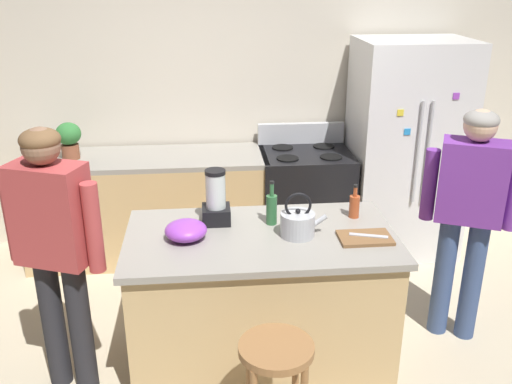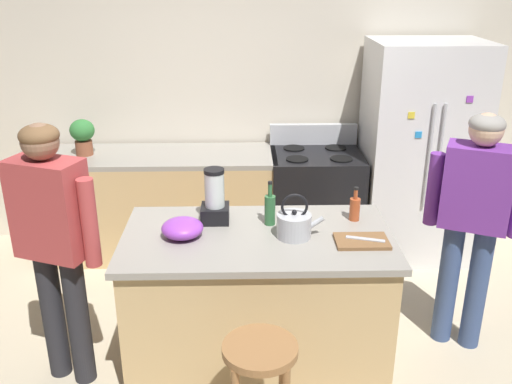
% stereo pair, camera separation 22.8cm
% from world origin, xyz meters
% --- Properties ---
extents(ground_plane, '(14.00, 14.00, 0.00)m').
position_xyz_m(ground_plane, '(0.00, 0.00, 0.00)').
color(ground_plane, beige).
extents(back_wall, '(8.00, 0.10, 2.70)m').
position_xyz_m(back_wall, '(0.00, 1.95, 1.35)').
color(back_wall, beige).
rests_on(back_wall, ground_plane).
extents(kitchen_island, '(1.58, 0.86, 0.90)m').
position_xyz_m(kitchen_island, '(0.00, 0.00, 0.45)').
color(kitchen_island, tan).
rests_on(kitchen_island, ground_plane).
extents(back_counter_run, '(2.00, 0.64, 0.90)m').
position_xyz_m(back_counter_run, '(-0.80, 1.55, 0.45)').
color(back_counter_run, tan).
rests_on(back_counter_run, ground_plane).
extents(refrigerator, '(0.90, 0.73, 1.83)m').
position_xyz_m(refrigerator, '(1.39, 1.50, 0.91)').
color(refrigerator, silver).
rests_on(refrigerator, ground_plane).
extents(stove_range, '(0.76, 0.65, 1.08)m').
position_xyz_m(stove_range, '(0.54, 1.52, 0.46)').
color(stove_range, black).
rests_on(stove_range, ground_plane).
extents(person_by_island_left, '(0.58, 0.35, 1.61)m').
position_xyz_m(person_by_island_left, '(-1.14, -0.09, 0.97)').
color(person_by_island_left, '#26262B').
rests_on(person_by_island_left, ground_plane).
extents(person_by_sink_right, '(0.57, 0.37, 1.58)m').
position_xyz_m(person_by_sink_right, '(1.34, 0.19, 0.96)').
color(person_by_sink_right, '#384C7A').
rests_on(person_by_sink_right, ground_plane).
extents(bar_stool, '(0.36, 0.36, 0.72)m').
position_xyz_m(bar_stool, '(-0.01, -0.79, 0.55)').
color(bar_stool, '#9E6B3D').
rests_on(bar_stool, ground_plane).
extents(potted_plant, '(0.20, 0.20, 0.30)m').
position_xyz_m(potted_plant, '(-1.39, 1.55, 1.08)').
color(potted_plant, brown).
rests_on(potted_plant, back_counter_run).
extents(blender_appliance, '(0.17, 0.17, 0.34)m').
position_xyz_m(blender_appliance, '(-0.25, 0.20, 1.05)').
color(blender_appliance, black).
rests_on(blender_appliance, kitchen_island).
extents(bottle_cooking_sauce, '(0.06, 0.06, 0.22)m').
position_xyz_m(bottle_cooking_sauce, '(0.60, 0.20, 0.98)').
color(bottle_cooking_sauce, '#B24C26').
rests_on(bottle_cooking_sauce, kitchen_island).
extents(bottle_olive_oil, '(0.07, 0.07, 0.28)m').
position_xyz_m(bottle_olive_oil, '(0.08, 0.15, 1.01)').
color(bottle_olive_oil, '#2D6638').
rests_on(bottle_olive_oil, kitchen_island).
extents(mixing_bowl, '(0.24, 0.24, 0.11)m').
position_xyz_m(mixing_bowl, '(-0.43, -0.01, 0.96)').
color(mixing_bowl, purple).
rests_on(mixing_bowl, kitchen_island).
extents(tea_kettle, '(0.28, 0.20, 0.27)m').
position_xyz_m(tea_kettle, '(0.21, -0.03, 0.98)').
color(tea_kettle, '#B7BABF').
rests_on(tea_kettle, kitchen_island).
extents(cutting_board, '(0.30, 0.20, 0.02)m').
position_xyz_m(cutting_board, '(0.59, -0.11, 0.91)').
color(cutting_board, brown).
rests_on(cutting_board, kitchen_island).
extents(chef_knife, '(0.22, 0.09, 0.01)m').
position_xyz_m(chef_knife, '(0.61, -0.11, 0.93)').
color(chef_knife, '#B7BABF').
rests_on(chef_knife, cutting_board).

